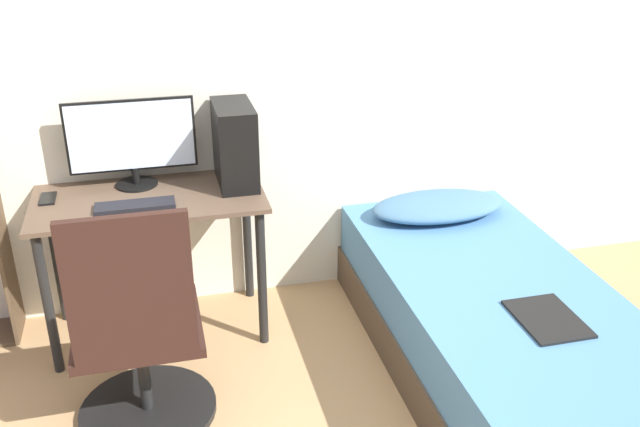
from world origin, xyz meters
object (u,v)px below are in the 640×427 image
bed (498,332)px  keyboard (135,206)px  pc_tower (235,145)px  office_chair (140,347)px  monitor (132,140)px

bed → keyboard: 1.70m
pc_tower → bed: bearing=-38.2°
office_chair → bed: size_ratio=0.51×
monitor → pc_tower: monitor is taller
office_chair → monitor: size_ratio=1.73×
bed → keyboard: bearing=157.6°
monitor → pc_tower: (0.47, -0.08, -0.03)m
bed → pc_tower: bearing=141.8°
office_chair → bed: bearing=-1.7°
bed → keyboard: (-1.50, 0.62, 0.51)m
office_chair → bed: office_chair is taller
pc_tower → office_chair: bearing=-123.6°
office_chair → keyboard: bearing=87.3°
bed → office_chair: bearing=178.3°
pc_tower → monitor: bearing=169.8°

